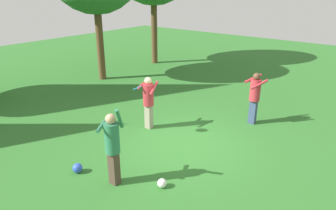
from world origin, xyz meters
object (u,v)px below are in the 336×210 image
at_px(frisbee, 137,88).
at_px(ball_white, 162,183).
at_px(person_bystander, 255,94).
at_px(person_thrower, 112,143).
at_px(ball_blue, 78,168).
at_px(person_catcher, 148,98).

distance_m(frisbee, ball_white, 3.05).
relative_size(person_bystander, ball_white, 8.00).
bearing_deg(frisbee, person_bystander, -36.21).
relative_size(person_thrower, ball_blue, 7.99).
bearing_deg(ball_white, person_bystander, -1.22).
distance_m(person_bystander, frisbee, 3.90).
bearing_deg(frisbee, ball_white, -124.94).
bearing_deg(ball_blue, ball_white, -67.41).
height_order(person_thrower, person_catcher, person_thrower).
xyz_separation_m(frisbee, ball_blue, (-2.37, -0.15, -1.47)).
distance_m(person_catcher, person_bystander, 3.48).
bearing_deg(ball_blue, person_bystander, -21.23).
bearing_deg(ball_white, ball_blue, 112.59).
distance_m(person_bystander, ball_blue, 5.96).
distance_m(ball_blue, ball_white, 2.20).
height_order(person_bystander, frisbee, person_bystander).
relative_size(person_thrower, ball_white, 8.94).
height_order(ball_blue, ball_white, ball_blue).
xyz_separation_m(person_bystander, frisbee, (-3.12, 2.28, 0.55)).
xyz_separation_m(person_bystander, ball_white, (-4.65, 0.10, -0.94)).
height_order(person_bystander, ball_white, person_bystander).
bearing_deg(person_thrower, person_bystander, -41.70).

